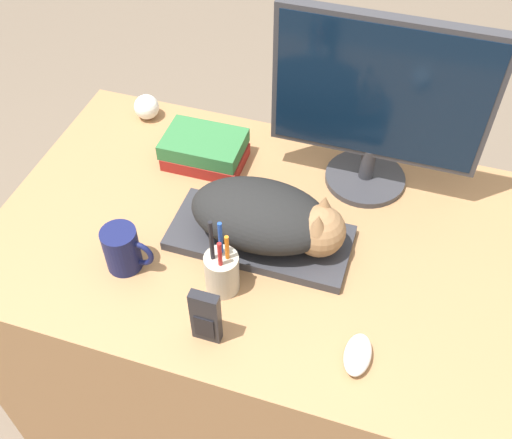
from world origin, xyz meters
The scene contains 10 objects.
desk centered at (0.00, 0.40, 0.38)m, with size 1.21×0.79×0.76m.
keyboard centered at (0.03, 0.37, 0.77)m, with size 0.41×0.19×0.02m.
cat centered at (0.05, 0.37, 0.85)m, with size 0.35×0.19×0.14m.
monitor centered at (0.22, 0.64, 1.01)m, with size 0.49×0.20×0.45m.
computer_mouse centered at (0.30, 0.14, 0.78)m, with size 0.05×0.10×0.04m.
coffee_mug centered at (-0.24, 0.21, 0.81)m, with size 0.11×0.08×0.11m.
pen_cup centered at (-0.01, 0.22, 0.81)m, with size 0.07×0.07×0.21m.
baseball centered at (-0.41, 0.71, 0.80)m, with size 0.07×0.07×0.07m.
phone centered at (0.00, 0.10, 0.83)m, with size 0.06×0.02×0.14m.
book_stack centered at (-0.19, 0.59, 0.80)m, with size 0.21×0.15×0.08m.
Camera 1 is at (0.29, -0.48, 1.81)m, focal length 42.00 mm.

